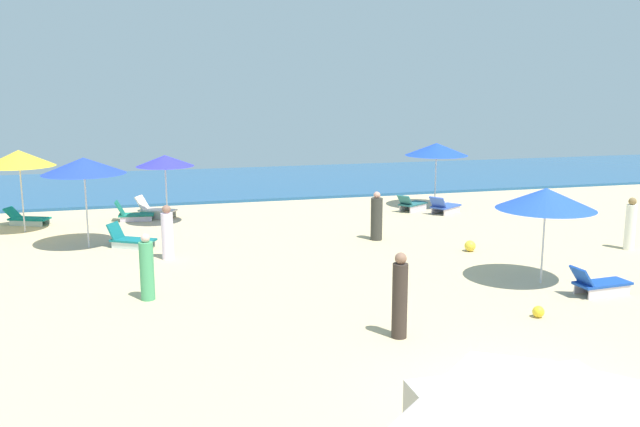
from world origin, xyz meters
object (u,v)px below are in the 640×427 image
at_px(umbrella_6, 165,161).
at_px(beach_ball_0, 470,246).
at_px(umbrella_0, 546,199).
at_px(beachgoer_1, 147,269).
at_px(beachgoer_3, 630,225).
at_px(lounge_chair_5_0, 26,218).
at_px(beachgoer_2, 400,297).
at_px(lounge_chair_1_1, 444,206).
at_px(lounge_chair_0_0, 599,284).
at_px(umbrella_4, 84,166).
at_px(lounge_chair_4_0, 130,239).
at_px(umbrella_1, 436,149).
at_px(beachgoer_0, 377,218).
at_px(lounge_chair_6_0, 155,210).
at_px(beach_ball_1, 538,312).
at_px(lounge_chair_1_0, 412,204).
at_px(lounge_chair_6_1, 133,214).
at_px(beachgoer_4, 167,234).
at_px(umbrella_5, 19,158).

xyz_separation_m(umbrella_6, beach_ball_0, (8.54, -6.34, -2.11)).
relative_size(umbrella_0, beachgoer_1, 1.55).
height_order(beachgoer_3, beach_ball_0, beachgoer_3).
distance_m(lounge_chair_5_0, beachgoer_2, 16.16).
height_order(lounge_chair_1_1, lounge_chair_5_0, lounge_chair_1_1).
distance_m(umbrella_0, beachgoer_2, 5.62).
xyz_separation_m(lounge_chair_5_0, beachgoer_3, (18.12, -8.66, 0.53)).
bearing_deg(beachgoer_3, lounge_chair_0_0, -9.40).
distance_m(umbrella_4, beach_ball_0, 11.81).
xyz_separation_m(lounge_chair_4_0, umbrella_6, (1.27, 3.14, 2.02)).
xyz_separation_m(umbrella_1, umbrella_6, (-10.61, -0.70, -0.07)).
xyz_separation_m(lounge_chair_1_1, beachgoer_0, (-4.04, -3.52, 0.45)).
height_order(umbrella_1, umbrella_4, umbrella_4).
bearing_deg(umbrella_4, lounge_chair_5_0, 119.54).
bearing_deg(lounge_chair_6_0, beachgoer_3, -93.81).
xyz_separation_m(umbrella_1, lounge_chair_4_0, (-11.88, -3.84, -2.09)).
distance_m(lounge_chair_6_0, beach_ball_1, 15.44).
bearing_deg(lounge_chair_1_0, beachgoer_2, 124.38).
bearing_deg(beach_ball_1, lounge_chair_6_0, 119.54).
height_order(umbrella_0, beachgoer_3, umbrella_0).
xyz_separation_m(lounge_chair_0_0, umbrella_4, (-12.00, 8.14, 2.24)).
relative_size(lounge_chair_1_0, beach_ball_1, 5.52).
distance_m(umbrella_0, lounge_chair_6_1, 14.79).
height_order(umbrella_6, beachgoer_4, umbrella_6).
xyz_separation_m(lounge_chair_5_0, beach_ball_1, (12.06, -13.29, -0.10)).
relative_size(lounge_chair_4_0, beachgoer_4, 0.96).
distance_m(lounge_chair_1_1, umbrella_5, 15.28).
distance_m(lounge_chair_0_0, umbrella_5, 18.09).
bearing_deg(lounge_chair_4_0, lounge_chair_5_0, 69.46).
bearing_deg(beach_ball_0, umbrella_1, 73.60).
bearing_deg(umbrella_0, umbrella_6, 131.84).
distance_m(lounge_chair_4_0, beachgoer_4, 2.12).
relative_size(lounge_chair_0_0, lounge_chair_5_0, 0.93).
bearing_deg(umbrella_5, umbrella_4, -51.94).
bearing_deg(lounge_chair_6_0, beachgoer_2, -133.69).
relative_size(umbrella_1, beachgoer_0, 1.65).
bearing_deg(beachgoer_0, beach_ball_0, -20.60).
bearing_deg(lounge_chair_1_0, beachgoer_4, 85.84).
xyz_separation_m(lounge_chair_1_0, umbrella_5, (-14.08, -0.14, 2.23)).
xyz_separation_m(umbrella_5, beachgoer_1, (3.86, -8.55, -1.77)).
height_order(lounge_chair_0_0, lounge_chair_1_1, lounge_chair_0_0).
bearing_deg(beach_ball_0, beachgoer_3, -12.20).
bearing_deg(lounge_chair_6_0, umbrella_1, -64.88).
xyz_separation_m(lounge_chair_1_0, lounge_chair_5_0, (-14.20, 1.15, -0.05)).
bearing_deg(umbrella_4, lounge_chair_4_0, -14.08).
distance_m(lounge_chair_5_0, lounge_chair_6_0, 4.45).
bearing_deg(lounge_chair_1_1, umbrella_5, 54.25).
relative_size(beachgoer_0, beachgoer_2, 0.90).
bearing_deg(lounge_chair_4_0, lounge_chair_0_0, -95.32).
bearing_deg(umbrella_4, umbrella_6, 48.62).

